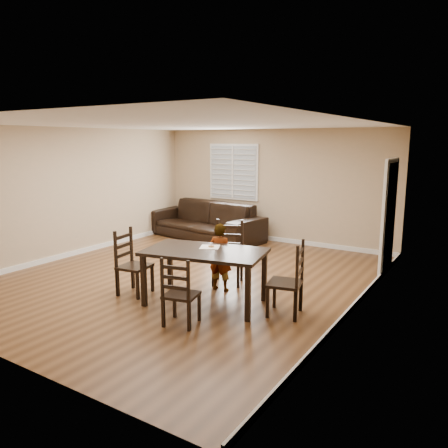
{
  "coord_description": "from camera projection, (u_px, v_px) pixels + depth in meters",
  "views": [
    {
      "loc": [
        4.59,
        -6.03,
        2.42
      ],
      "look_at": [
        0.63,
        0.27,
        1.0
      ],
      "focal_mm": 35.0,
      "sensor_mm": 36.0,
      "label": 1
    }
  ],
  "objects": [
    {
      "name": "ground",
      "position": [
        187.0,
        277.0,
        7.87
      ],
      "size": [
        7.0,
        7.0,
        0.0
      ],
      "primitive_type": "plane",
      "color": "brown",
      "rests_on": "ground"
    },
    {
      "name": "room",
      "position": [
        193.0,
        176.0,
        7.66
      ],
      "size": [
        6.04,
        7.04,
        2.72
      ],
      "color": "tan",
      "rests_on": "ground"
    },
    {
      "name": "dining_table",
      "position": [
        205.0,
        256.0,
        6.48
      ],
      "size": [
        1.93,
        1.33,
        0.83
      ],
      "rotation": [
        0.0,
        0.0,
        0.2
      ],
      "color": "black",
      "rests_on": "ground"
    },
    {
      "name": "chair_near",
      "position": [
        229.0,
        254.0,
        7.56
      ],
      "size": [
        0.62,
        0.6,
        1.09
      ],
      "rotation": [
        0.0,
        0.0,
        0.38
      ],
      "color": "black",
      "rests_on": "ground"
    },
    {
      "name": "chair_far",
      "position": [
        178.0,
        296.0,
        5.68
      ],
      "size": [
        0.5,
        0.48,
        0.95
      ],
      "rotation": [
        0.0,
        0.0,
        3.37
      ],
      "color": "black",
      "rests_on": "ground"
    },
    {
      "name": "chair_left",
      "position": [
        128.0,
        264.0,
        6.99
      ],
      "size": [
        0.5,
        0.53,
        1.05
      ],
      "rotation": [
        0.0,
        0.0,
        1.71
      ],
      "color": "black",
      "rests_on": "ground"
    },
    {
      "name": "chair_right",
      "position": [
        294.0,
        283.0,
        6.06
      ],
      "size": [
        0.54,
        0.56,
        1.06
      ],
      "rotation": [
        0.0,
        0.0,
        -1.35
      ],
      "color": "black",
      "rests_on": "ground"
    },
    {
      "name": "child",
      "position": [
        220.0,
        257.0,
        7.1
      ],
      "size": [
        0.43,
        0.31,
        1.12
      ],
      "primitive_type": "imported",
      "rotation": [
        0.0,
        0.0,
        3.24
      ],
      "color": "gray",
      "rests_on": "ground"
    },
    {
      "name": "napkin",
      "position": [
        210.0,
        247.0,
        6.64
      ],
      "size": [
        0.38,
        0.38,
        0.0
      ],
      "primitive_type": "cube",
      "rotation": [
        0.0,
        0.0,
        0.44
      ],
      "color": "white",
      "rests_on": "dining_table"
    },
    {
      "name": "donut",
      "position": [
        211.0,
        246.0,
        6.63
      ],
      "size": [
        0.09,
        0.09,
        0.03
      ],
      "color": "#B58041",
      "rests_on": "napkin"
    },
    {
      "name": "sofa",
      "position": [
        204.0,
        220.0,
        10.97
      ],
      "size": [
        3.26,
        1.69,
        0.91
      ],
      "primitive_type": "imported",
      "rotation": [
        0.0,
        0.0,
        -0.16
      ],
      "color": "black",
      "rests_on": "ground"
    }
  ]
}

